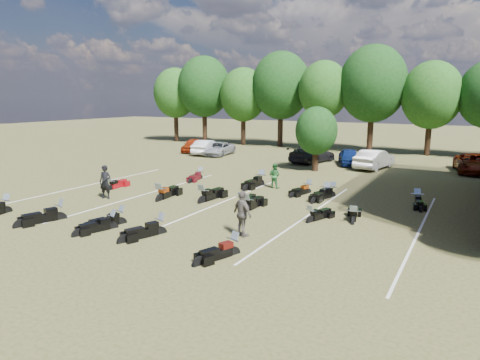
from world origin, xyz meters
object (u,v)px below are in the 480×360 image
Objects in this scene: motorcycle_7 at (110,190)px; motorcycle_14 at (200,179)px; car_0 at (193,145)px; person_black at (105,182)px; person_green at (274,176)px; motorcycle_3 at (120,224)px; person_grey at (243,214)px; car_4 at (349,157)px; motorcycle_0 at (6,213)px.

motorcycle_7 reaches higher than motorcycle_14.
motorcycle_7 is (6.31, -17.73, -0.70)m from car_0.
car_0 is 20.98m from person_black.
person_green is 5.84m from motorcycle_14.
person_grey is at bearing 26.56° from motorcycle_3.
person_green is at bearing 30.65° from person_black.
motorcycle_3 is at bearing 77.83° from person_green.
person_black is 5.45m from motorcycle_3.
person_grey reaches higher than motorcycle_3.
person_green is 0.74× the size of motorcycle_3.
person_black is 0.89× the size of motorcycle_3.
motorcycle_14 is (9.07, -12.02, -0.70)m from car_0.
motorcycle_3 is (-5.65, -1.17, -0.95)m from person_grey.
car_0 is 18.83m from motorcycle_7.
car_4 is 2.55× the size of person_green.
car_0 is 2.63× the size of person_green.
car_0 is 1.76× the size of motorcycle_0.
person_green is (7.08, 7.25, -0.16)m from person_black.
car_4 is 1.88× the size of motorcycle_3.
person_black reaches higher than person_green.
motorcycle_14 is (2.76, 5.70, 0.00)m from motorcycle_7.
car_4 is 19.83m from motorcycle_7.
motorcycle_7 is (0.57, 6.36, 0.00)m from motorcycle_0.
person_grey is at bearing 109.80° from person_green.
person_black reaches higher than motorcycle_14.
car_0 reaches higher than motorcycle_14.
motorcycle_14 is (-7.40, -11.31, -0.68)m from car_4.
car_0 is 27.89m from person_grey.
motorcycle_3 is at bearing 134.34° from motorcycle_7.
person_black is 5.13m from motorcycle_0.
person_green is 0.67× the size of motorcycle_0.
person_grey is 12.06m from motorcycle_7.
motorcycle_14 is at bearing 65.13° from person_black.
car_4 is 25.73m from motorcycle_0.
motorcycle_0 is (-2.04, -4.61, -0.95)m from person_black.
person_green is at bearing 44.35° from motorcycle_0.
person_green reaches higher than motorcycle_14.
car_4 is at bearing -125.50° from motorcycle_7.
motorcycle_0 is (-10.74, -23.38, -0.68)m from car_4.
person_green is (-1.62, -11.52, 0.10)m from car_4.
car_4 is at bearing 93.52° from motorcycle_3.
motorcycle_0 is (5.73, -24.08, -0.70)m from car_0.
person_grey reaches higher than car_0.
person_green is 10.19m from motorcycle_7.
person_grey is at bearing 3.87° from motorcycle_0.
person_grey is 0.93× the size of motorcycle_14.
motorcycle_3 is at bearing 38.12° from person_grey.
motorcycle_14 is (-5.78, 0.21, -0.78)m from person_green.
motorcycle_7 is at bearing 153.87° from motorcycle_3.
motorcycle_0 reaches higher than motorcycle_7.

